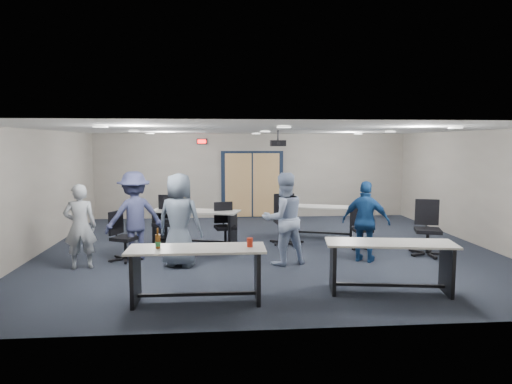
{
  "coord_description": "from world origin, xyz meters",
  "views": [
    {
      "loc": [
        -1.12,
        -10.14,
        2.41
      ],
      "look_at": [
        -0.28,
        -0.3,
        1.34
      ],
      "focal_mm": 32.0,
      "sensor_mm": 36.0,
      "label": 1
    }
  ],
  "objects": [
    {
      "name": "floor",
      "position": [
        0.0,
        0.0,
        0.0
      ],
      "size": [
        10.0,
        10.0,
        0.0
      ],
      "primitive_type": "plane",
      "color": "black",
      "rests_on": "ground"
    },
    {
      "name": "back_wall",
      "position": [
        0.0,
        4.5,
        1.35
      ],
      "size": [
        10.0,
        0.04,
        2.7
      ],
      "primitive_type": "cube",
      "color": "gray",
      "rests_on": "floor"
    },
    {
      "name": "front_wall",
      "position": [
        0.0,
        -4.5,
        1.35
      ],
      "size": [
        10.0,
        0.04,
        2.7
      ],
      "primitive_type": "cube",
      "color": "gray",
      "rests_on": "floor"
    },
    {
      "name": "left_wall",
      "position": [
        -5.0,
        0.0,
        1.35
      ],
      "size": [
        0.04,
        9.0,
        2.7
      ],
      "primitive_type": "cube",
      "color": "gray",
      "rests_on": "floor"
    },
    {
      "name": "right_wall",
      "position": [
        5.0,
        0.0,
        1.35
      ],
      "size": [
        0.04,
        9.0,
        2.7
      ],
      "primitive_type": "cube",
      "color": "gray",
      "rests_on": "floor"
    },
    {
      "name": "ceiling",
      "position": [
        0.0,
        0.0,
        2.7
      ],
      "size": [
        10.0,
        9.0,
        0.04
      ],
      "primitive_type": "cube",
      "color": "silver",
      "rests_on": "back_wall"
    },
    {
      "name": "double_door",
      "position": [
        0.0,
        4.46,
        1.05
      ],
      "size": [
        2.0,
        0.07,
        2.2
      ],
      "color": "black",
      "rests_on": "back_wall"
    },
    {
      "name": "exit_sign",
      "position": [
        -1.6,
        4.44,
        2.45
      ],
      "size": [
        0.32,
        0.07,
        0.18
      ],
      "color": "black",
      "rests_on": "back_wall"
    },
    {
      "name": "ceiling_projector",
      "position": [
        0.3,
        0.5,
        2.4
      ],
      "size": [
        0.35,
        0.32,
        0.37
      ],
      "color": "black",
      "rests_on": "ceiling"
    },
    {
      "name": "ceiling_can_lights",
      "position": [
        0.0,
        0.25,
        2.67
      ],
      "size": [
        6.24,
        5.74,
        0.02
      ],
      "primitive_type": null,
      "color": "white",
      "rests_on": "ceiling"
    },
    {
      "name": "table_front_left",
      "position": [
        -1.44,
        -3.36,
        0.58
      ],
      "size": [
        2.08,
        0.72,
        1.15
      ],
      "rotation": [
        0.0,
        0.0,
        -0.01
      ],
      "color": "#B3B1A9",
      "rests_on": "floor"
    },
    {
      "name": "table_front_right",
      "position": [
        1.64,
        -3.16,
        0.56
      ],
      "size": [
        2.12,
        1.0,
        0.82
      ],
      "rotation": [
        0.0,
        0.0,
        -0.16
      ],
      "color": "#B3B1A9",
      "rests_on": "floor"
    },
    {
      "name": "table_back_left",
      "position": [
        -1.65,
        0.5,
        0.57
      ],
      "size": [
        2.17,
        1.25,
        0.84
      ],
      "rotation": [
        0.0,
        0.0,
        -0.29
      ],
      "color": "#B3B1A9",
      "rests_on": "floor"
    },
    {
      "name": "table_back_right",
      "position": [
        1.41,
        1.25,
        0.55
      ],
      "size": [
        2.08,
        1.25,
        0.8
      ],
      "rotation": [
        0.0,
        0.0,
        -0.32
      ],
      "color": "#B3B1A9",
      "rests_on": "floor"
    },
    {
      "name": "chair_back_a",
      "position": [
        -2.33,
        0.5,
        0.59
      ],
      "size": [
        0.88,
        0.88,
        1.18
      ],
      "primitive_type": null,
      "rotation": [
        0.0,
        0.0,
        -0.21
      ],
      "color": "black",
      "rests_on": "floor"
    },
    {
      "name": "chair_back_b",
      "position": [
        -0.95,
        0.2,
        0.52
      ],
      "size": [
        0.77,
        0.77,
        1.04
      ],
      "primitive_type": null,
      "rotation": [
        0.0,
        0.0,
        0.2
      ],
      "color": "black",
      "rests_on": "floor"
    },
    {
      "name": "chair_back_c",
      "position": [
        0.51,
        0.45,
        0.59
      ],
      "size": [
        0.84,
        0.84,
        1.19
      ],
      "primitive_type": null,
      "rotation": [
        0.0,
        0.0,
        0.13
      ],
      "color": "black",
      "rests_on": "floor"
    },
    {
      "name": "chair_back_d",
      "position": [
        2.16,
        -0.16,
        0.48
      ],
      "size": [
        0.61,
        0.61,
        0.96
      ],
      "primitive_type": null,
      "rotation": [
        0.0,
        0.0,
        -0.02
      ],
      "color": "black",
      "rests_on": "floor"
    },
    {
      "name": "chair_loose_left",
      "position": [
        -3.01,
        -0.78,
        0.51
      ],
      "size": [
        0.86,
        0.86,
        1.02
      ],
      "primitive_type": null,
      "rotation": [
        0.0,
        0.0,
        1.12
      ],
      "color": "black",
      "rests_on": "floor"
    },
    {
      "name": "chair_loose_right",
      "position": [
        3.36,
        -0.89,
        0.59
      ],
      "size": [
        0.94,
        0.94,
        1.19
      ],
      "primitive_type": null,
      "rotation": [
        0.0,
        0.0,
        -0.31
      ],
      "color": "black",
      "rests_on": "floor"
    },
    {
      "name": "person_gray",
      "position": [
        -3.75,
        -1.3,
        0.82
      ],
      "size": [
        0.66,
        0.5,
        1.64
      ],
      "primitive_type": "imported",
      "rotation": [
        0.0,
        0.0,
        3.34
      ],
      "color": "#A0A6AE",
      "rests_on": "floor"
    },
    {
      "name": "person_plaid",
      "position": [
        -1.86,
        -1.28,
        0.92
      ],
      "size": [
        1.03,
        0.84,
        1.83
      ],
      "primitive_type": "imported",
      "rotation": [
        0.0,
        0.0,
        2.81
      ],
      "color": "slate",
      "rests_on": "floor"
    },
    {
      "name": "person_lightblue",
      "position": [
        0.18,
        -1.31,
        0.92
      ],
      "size": [
        1.05,
        0.92,
        1.83
      ],
      "primitive_type": "imported",
      "rotation": [
        0.0,
        0.0,
        3.44
      ],
      "color": "#A7BADD",
      "rests_on": "floor"
    },
    {
      "name": "person_navy",
      "position": [
        1.88,
        -1.24,
        0.82
      ],
      "size": [
        1.03,
        0.84,
        1.65
      ],
      "primitive_type": "imported",
      "rotation": [
        0.0,
        0.0,
        2.6
      ],
      "color": "navy",
      "rests_on": "floor"
    },
    {
      "name": "person_back",
      "position": [
        -2.83,
        -0.67,
        0.92
      ],
      "size": [
        1.36,
        1.12,
        1.83
      ],
      "primitive_type": "imported",
      "rotation": [
        0.0,
        0.0,
        3.59
      ],
      "color": "#3B406B",
      "rests_on": "floor"
    }
  ]
}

